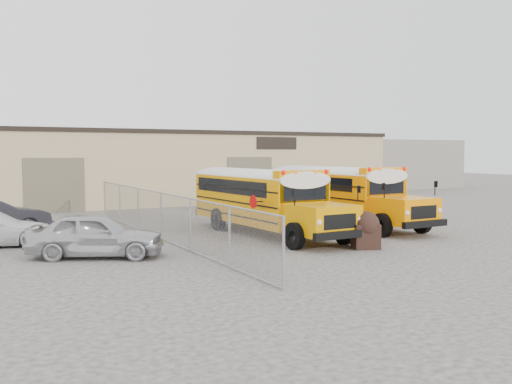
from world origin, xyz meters
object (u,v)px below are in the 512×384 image
tarp_bundle (366,229)px  car_silver (96,235)px  school_bus_left (204,188)px  school_bus_right (275,185)px

tarp_bundle → car_silver: size_ratio=0.31×
school_bus_left → school_bus_right: 4.61m
tarp_bundle → car_silver: car_silver is taller
car_silver → school_bus_left: bearing=-16.4°
school_bus_left → tarp_bundle: school_bus_left is taller
school_bus_right → car_silver: bearing=-143.1°
tarp_bundle → car_silver: (-8.53, 2.68, 0.05)m
school_bus_right → car_silver: size_ratio=2.24×
tarp_bundle → car_silver: bearing=162.6°
tarp_bundle → car_silver: 8.94m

